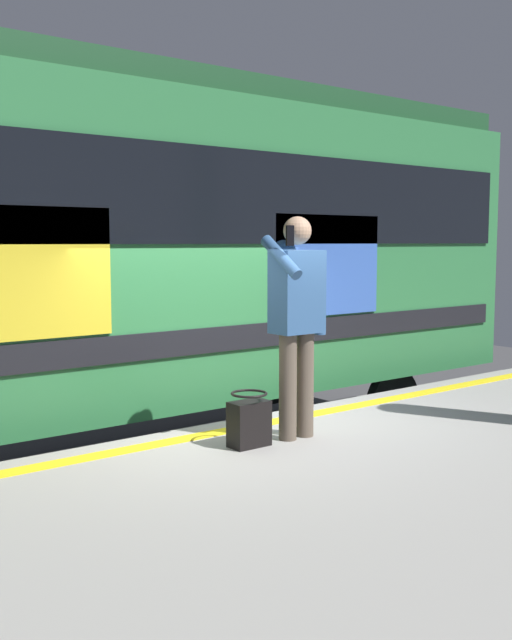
{
  "coord_description": "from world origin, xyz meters",
  "views": [
    {
      "loc": [
        3.8,
        5.15,
        2.55
      ],
      "look_at": [
        -0.01,
        0.3,
        1.9
      ],
      "focal_mm": 41.7,
      "sensor_mm": 36.0,
      "label": 1
    }
  ],
  "objects": [
    {
      "name": "track_rail_far",
      "position": [
        0.0,
        -2.79,
        0.08
      ],
      "size": [
        16.72,
        0.08,
        0.16
      ],
      "primitive_type": "cube",
      "color": "slate",
      "rests_on": "ground"
    },
    {
      "name": "platform",
      "position": [
        0.0,
        2.45,
        0.5
      ],
      "size": [
        12.86,
        4.91,
        1.0
      ],
      "primitive_type": "cube",
      "color": "gray",
      "rests_on": "ground"
    },
    {
      "name": "ground_plane",
      "position": [
        0.0,
        0.0,
        0.0
      ],
      "size": [
        24.22,
        24.22,
        0.0
      ],
      "primitive_type": "plane",
      "color": "#3D3D3F"
    },
    {
      "name": "track_rail_near",
      "position": [
        0.0,
        -1.36,
        0.08
      ],
      "size": [
        16.72,
        0.08,
        0.16
      ],
      "primitive_type": "cube",
      "color": "slate",
      "rests_on": "ground"
    },
    {
      "name": "passenger",
      "position": [
        -0.02,
        0.8,
        2.03
      ],
      "size": [
        0.57,
        0.55,
        1.75
      ],
      "color": "brown",
      "rests_on": "platform"
    },
    {
      "name": "handbag",
      "position": [
        0.43,
        0.77,
        1.19
      ],
      "size": [
        0.31,
        0.28,
        0.42
      ],
      "color": "black",
      "rests_on": "platform"
    },
    {
      "name": "safety_line",
      "position": [
        0.0,
        0.3,
        1.01
      ],
      "size": [
        12.6,
        0.16,
        0.01
      ],
      "primitive_type": "cube",
      "color": "yellow",
      "rests_on": "platform"
    },
    {
      "name": "train_carriage",
      "position": [
        -0.04,
        -2.07,
        2.56
      ],
      "size": [
        9.43,
        2.96,
        4.04
      ],
      "color": "#2D723F",
      "rests_on": "ground"
    }
  ]
}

